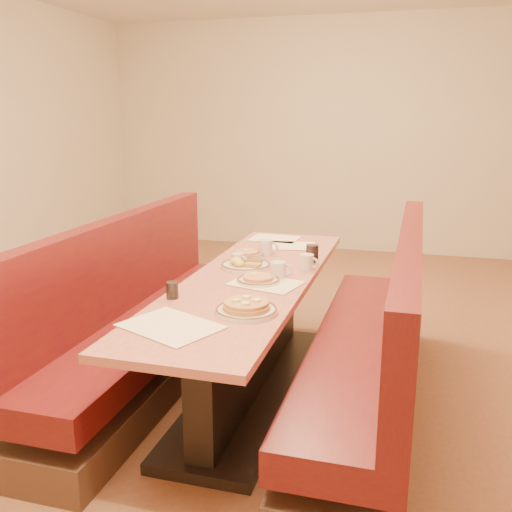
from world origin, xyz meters
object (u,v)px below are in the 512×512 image
(pancake_plate, at_px, (246,308))
(soda_tumbler_near, at_px, (172,290))
(coffee_mug_c, at_px, (307,262))
(eggs_plate, at_px, (245,264))
(coffee_mug_b, at_px, (238,259))
(coffee_mug_d, at_px, (266,247))
(booth_left, at_px, (141,326))
(booth_right, at_px, (374,352))
(coffee_mug_a, at_px, (279,270))
(soda_tumbler_mid, at_px, (312,253))
(diner_table, at_px, (251,337))

(pancake_plate, height_order, soda_tumbler_near, soda_tumbler_near)
(coffee_mug_c, bearing_deg, eggs_plate, -155.87)
(eggs_plate, height_order, coffee_mug_b, coffee_mug_b)
(coffee_mug_d, bearing_deg, booth_left, -153.35)
(booth_left, relative_size, coffee_mug_b, 23.99)
(pancake_plate, distance_m, eggs_plate, 0.83)
(coffee_mug_c, height_order, coffee_mug_d, coffee_mug_d)
(coffee_mug_c, bearing_deg, booth_right, -16.03)
(booth_right, bearing_deg, coffee_mug_a, 177.95)
(eggs_plate, bearing_deg, coffee_mug_d, 83.53)
(eggs_plate, bearing_deg, soda_tumbler_mid, 33.70)
(coffee_mug_a, distance_m, coffee_mug_c, 0.27)
(eggs_plate, height_order, soda_tumbler_mid, soda_tumbler_mid)
(coffee_mug_d, xyz_separation_m, soda_tumbler_mid, (0.34, -0.10, 0.00))
(diner_table, relative_size, booth_right, 1.00)
(booth_left, bearing_deg, soda_tumbler_near, -47.36)
(coffee_mug_b, relative_size, coffee_mug_d, 0.78)
(coffee_mug_d, xyz_separation_m, soda_tumbler_near, (-0.22, -1.04, -0.01))
(soda_tumbler_near, bearing_deg, coffee_mug_a, 49.02)
(coffee_mug_b, bearing_deg, coffee_mug_c, 11.39)
(eggs_plate, distance_m, coffee_mug_a, 0.31)
(booth_right, xyz_separation_m, soda_tumbler_near, (-1.01, -0.49, 0.43))
(booth_right, height_order, coffee_mug_d, booth_right)
(booth_left, distance_m, soda_tumbler_near, 0.80)
(booth_right, height_order, soda_tumbler_near, booth_right)
(coffee_mug_a, height_order, coffee_mug_b, coffee_mug_a)
(coffee_mug_a, height_order, soda_tumbler_mid, soda_tumbler_mid)
(pancake_plate, height_order, eggs_plate, pancake_plate)
(diner_table, distance_m, eggs_plate, 0.45)
(eggs_plate, distance_m, coffee_mug_b, 0.06)
(booth_right, bearing_deg, soda_tumbler_mid, 135.53)
(diner_table, relative_size, pancake_plate, 8.16)
(booth_left, xyz_separation_m, coffee_mug_b, (0.58, 0.22, 0.43))
(coffee_mug_c, distance_m, soda_tumbler_mid, 0.18)
(pancake_plate, bearing_deg, coffee_mug_b, 110.38)
(booth_right, bearing_deg, coffee_mug_c, 149.88)
(coffee_mug_a, bearing_deg, pancake_plate, -108.49)
(booth_right, bearing_deg, coffee_mug_b, 165.98)
(diner_table, bearing_deg, coffee_mug_b, 124.25)
(pancake_plate, relative_size, soda_tumbler_near, 3.50)
(coffee_mug_b, xyz_separation_m, coffee_mug_d, (0.09, 0.33, 0.01))
(coffee_mug_c, bearing_deg, coffee_mug_d, 153.77)
(booth_left, distance_m, coffee_mug_d, 0.98)
(booth_right, bearing_deg, diner_table, 180.00)
(diner_table, xyz_separation_m, pancake_plate, (0.15, -0.60, 0.40))
(booth_left, relative_size, soda_tumbler_near, 28.53)
(coffee_mug_a, height_order, coffee_mug_d, coffee_mug_d)
(booth_left, xyz_separation_m, eggs_plate, (0.64, 0.19, 0.41))
(booth_left, relative_size, pancake_plate, 8.16)
(coffee_mug_a, bearing_deg, diner_table, 169.51)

